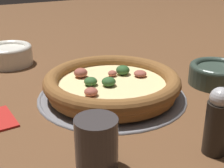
% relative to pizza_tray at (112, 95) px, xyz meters
% --- Properties ---
extents(ground_plane, '(3.00, 3.00, 0.00)m').
position_rel_pizza_tray_xyz_m(ground_plane, '(0.00, 0.00, -0.00)').
color(ground_plane, brown).
extents(pizza_tray, '(0.32, 0.32, 0.01)m').
position_rel_pizza_tray_xyz_m(pizza_tray, '(0.00, 0.00, 0.00)').
color(pizza_tray, gray).
rests_on(pizza_tray, ground_plane).
extents(pizza, '(0.29, 0.29, 0.04)m').
position_rel_pizza_tray_xyz_m(pizza, '(0.00, -0.00, 0.03)').
color(pizza, '#A86B33').
rests_on(pizza, pizza_tray).
extents(bowl_near, '(0.13, 0.13, 0.05)m').
position_rel_pizza_tray_xyz_m(bowl_near, '(-0.25, 0.06, 0.02)').
color(bowl_near, '#334238').
rests_on(bowl_near, ground_plane).
extents(bowl_far, '(0.13, 0.13, 0.05)m').
position_rel_pizza_tray_xyz_m(bowl_far, '(0.14, -0.33, 0.03)').
color(bowl_far, silver).
rests_on(bowl_far, ground_plane).
extents(drinking_cup, '(0.06, 0.06, 0.08)m').
position_rel_pizza_tray_xyz_m(drinking_cup, '(0.14, 0.20, 0.03)').
color(drinking_cup, '#383333').
rests_on(drinking_cup, ground_plane).
extents(pepper_shaker, '(0.04, 0.04, 0.11)m').
position_rel_pizza_tray_xyz_m(pepper_shaker, '(-0.03, 0.25, 0.05)').
color(pepper_shaker, black).
rests_on(pepper_shaker, ground_plane).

